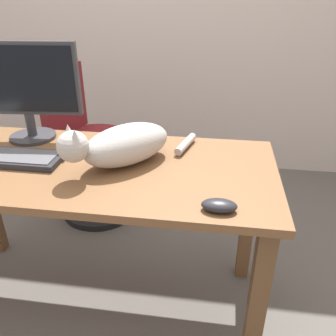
{
  "coord_description": "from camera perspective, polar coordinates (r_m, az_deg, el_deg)",
  "views": [
    {
      "loc": [
        0.49,
        -1.14,
        1.33
      ],
      "look_at": [
        0.34,
        -0.11,
        0.78
      ],
      "focal_mm": 37.37,
      "sensor_mm": 36.0,
      "label": 1
    }
  ],
  "objects": [
    {
      "name": "cat",
      "position": [
        1.32,
        -7.53,
        3.82
      ],
      "size": [
        0.45,
        0.46,
        0.2
      ],
      "color": "#B2ADA8",
      "rests_on": "desk"
    },
    {
      "name": "computer_mouse",
      "position": [
        1.07,
        8.35,
        -6.06
      ],
      "size": [
        0.11,
        0.06,
        0.04
      ],
      "primitive_type": "ellipsoid",
      "color": "#232328",
      "rests_on": "desk"
    },
    {
      "name": "ground_plane",
      "position": [
        1.82,
        -10.85,
        -20.01
      ],
      "size": [
        8.0,
        8.0,
        0.0
      ],
      "primitive_type": "plane",
      "color": "#59544F"
    },
    {
      "name": "office_chair",
      "position": [
        2.23,
        -12.9,
        2.24
      ],
      "size": [
        0.5,
        0.48,
        0.93
      ],
      "color": "black",
      "rests_on": "ground_plane"
    },
    {
      "name": "keyboard",
      "position": [
        1.5,
        -24.86,
        1.58
      ],
      "size": [
        0.44,
        0.15,
        0.03
      ],
      "color": "#232328",
      "rests_on": "desk"
    },
    {
      "name": "monitor",
      "position": [
        1.62,
        -22.47,
        11.95
      ],
      "size": [
        0.48,
        0.2,
        0.41
      ],
      "color": "#333338",
      "rests_on": "desk"
    },
    {
      "name": "desk",
      "position": [
        1.44,
        -12.99,
        -3.16
      ],
      "size": [
        1.47,
        0.64,
        0.72
      ],
      "color": "brown",
      "rests_on": "ground_plane"
    }
  ]
}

